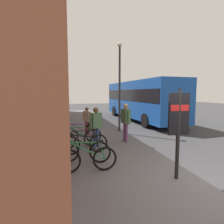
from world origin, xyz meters
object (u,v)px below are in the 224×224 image
object	(u,v)px
bicycle_under_window	(84,151)
bicycle_by_door	(82,135)
transit_info_sign	(179,120)
pedestrian_near_bus	(126,119)
pedestrian_by_facade	(87,118)
bicycle_leaning_wall	(85,144)
city_bus	(140,98)
pedestrian_crossing_street	(96,123)
street_lamp	(120,79)
bicycle_far_end	(87,159)
bicycle_mid_rack	(80,139)

from	to	relation	value
bicycle_under_window	bicycle_by_door	bearing A→B (deg)	-3.99
transit_info_sign	pedestrian_near_bus	size ratio (longest dim) A/B	1.35
transit_info_sign	pedestrian_by_facade	bearing A→B (deg)	16.30
bicycle_under_window	bicycle_leaning_wall	bearing A→B (deg)	-8.17
city_bus	pedestrian_crossing_street	world-z (taller)	city_bus
pedestrian_crossing_street	street_lamp	distance (m)	3.95
bicycle_far_end	transit_info_sign	distance (m)	2.77
bicycle_by_door	pedestrian_by_facade	world-z (taller)	pedestrian_by_facade
bicycle_leaning_wall	pedestrian_crossing_street	xyz separation A→B (m)	(0.70, -0.55, 0.65)
pedestrian_crossing_street	street_lamp	xyz separation A→B (m)	(2.79, -1.93, 2.03)
pedestrian_by_facade	pedestrian_near_bus	bearing A→B (deg)	-139.19
bicycle_under_window	city_bus	bearing A→B (deg)	-33.84
bicycle_mid_rack	pedestrian_by_facade	xyz separation A→B (m)	(2.21, -0.59, 0.54)
bicycle_by_door	pedestrian_crossing_street	distance (m)	1.12
bicycle_under_window	pedestrian_crossing_street	distance (m)	1.80
bicycle_leaning_wall	street_lamp	xyz separation A→B (m)	(3.50, -2.48, 2.67)
bicycle_far_end	bicycle_by_door	size ratio (longest dim) A/B	1.01
bicycle_far_end	pedestrian_near_bus	world-z (taller)	pedestrian_near_bus
street_lamp	pedestrian_crossing_street	bearing A→B (deg)	145.39
pedestrian_by_facade	bicycle_by_door	bearing A→B (deg)	164.00
transit_info_sign	pedestrian_near_bus	distance (m)	3.87
pedestrian_by_facade	bicycle_under_window	bearing A→B (deg)	171.07
bicycle_mid_rack	transit_info_sign	xyz separation A→B (m)	(-3.44, -2.24, 1.21)
pedestrian_crossing_street	street_lamp	bearing A→B (deg)	-34.61
pedestrian_crossing_street	bicycle_by_door	bearing A→B (deg)	34.02
pedestrian_near_bus	bicycle_mid_rack	bearing A→B (deg)	100.41
bicycle_mid_rack	bicycle_by_door	xyz separation A→B (m)	(0.66, -0.15, 0.00)
bicycle_by_door	city_bus	world-z (taller)	city_bus
bicycle_mid_rack	transit_info_sign	world-z (taller)	transit_info_sign
bicycle_far_end	city_bus	world-z (taller)	city_bus
bicycle_by_door	pedestrian_near_bus	xyz separation A→B (m)	(-0.26, -2.01, 0.70)
pedestrian_near_bus	pedestrian_crossing_street	distance (m)	1.58
bicycle_leaning_wall	street_lamp	size ratio (longest dim) A/B	0.34
city_bus	street_lamp	bearing A→B (deg)	143.58
bicycle_by_door	bicycle_under_window	bearing A→B (deg)	176.01
pedestrian_near_bus	street_lamp	xyz separation A→B (m)	(2.30, -0.43, 1.97)
bicycle_mid_rack	city_bus	size ratio (longest dim) A/B	0.16
bicycle_by_door	pedestrian_by_facade	distance (m)	1.70
bicycle_mid_rack	pedestrian_near_bus	size ratio (longest dim) A/B	0.97
bicycle_leaning_wall	bicycle_by_door	distance (m)	1.46
bicycle_under_window	pedestrian_near_bus	xyz separation A→B (m)	(2.03, -2.17, 0.70)
city_bus	bicycle_leaning_wall	bearing A→B (deg)	144.04
transit_info_sign	street_lamp	distance (m)	6.31
bicycle_leaning_wall	bicycle_by_door	xyz separation A→B (m)	(1.46, -0.04, 0.00)
transit_info_sign	city_bus	distance (m)	11.21
bicycle_under_window	transit_info_sign	world-z (taller)	transit_info_sign
bicycle_under_window	bicycle_mid_rack	size ratio (longest dim) A/B	0.97
pedestrian_by_facade	pedestrian_crossing_street	size ratio (longest dim) A/B	0.89
bicycle_mid_rack	pedestrian_near_bus	distance (m)	2.30
bicycle_far_end	street_lamp	xyz separation A→B (m)	(5.10, -2.61, 2.67)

